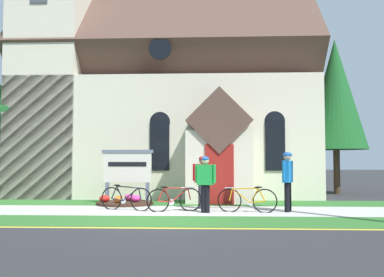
# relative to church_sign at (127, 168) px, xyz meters

# --- Properties ---
(ground) EXTENTS (140.00, 140.00, 0.00)m
(ground) POSITION_rel_church_sign_xyz_m (1.34, -0.17, -1.26)
(ground) COLOR #2B2B2D
(sidewalk_slab) EXTENTS (32.00, 2.64, 0.01)m
(sidewalk_slab) POSITION_rel_church_sign_xyz_m (0.98, -2.13, -1.25)
(sidewalk_slab) COLOR #B7B5AD
(sidewalk_slab) RESTS_ON ground
(grass_verge) EXTENTS (32.00, 2.01, 0.01)m
(grass_verge) POSITION_rel_church_sign_xyz_m (0.98, -4.46, -1.25)
(grass_verge) COLOR #2D6628
(grass_verge) RESTS_ON ground
(church_lawn) EXTENTS (24.00, 2.27, 0.01)m
(church_lawn) POSITION_rel_church_sign_xyz_m (0.98, 0.32, -1.25)
(church_lawn) COLOR #2D6628
(church_lawn) RESTS_ON ground
(curb_paint_stripe) EXTENTS (28.00, 0.16, 0.01)m
(curb_paint_stripe) POSITION_rel_church_sign_xyz_m (0.98, -5.61, -1.25)
(curb_paint_stripe) COLOR yellow
(curb_paint_stripe) RESTS_ON ground
(church_building) EXTENTS (13.27, 12.48, 12.23)m
(church_building) POSITION_rel_church_sign_xyz_m (0.67, 6.48, 3.40)
(church_building) COLOR beige
(church_building) RESTS_ON ground
(church_sign) EXTENTS (1.85, 0.19, 1.92)m
(church_sign) POSITION_rel_church_sign_xyz_m (0.00, 0.00, 0.00)
(church_sign) COLOR slate
(church_sign) RESTS_ON ground
(flower_bed) EXTENTS (1.96, 1.96, 0.34)m
(flower_bed) POSITION_rel_church_sign_xyz_m (-0.02, -0.38, -1.17)
(flower_bed) COLOR #382319
(flower_bed) RESTS_ON ground
(bicycle_green) EXTENTS (1.67, 0.58, 0.81)m
(bicycle_green) POSITION_rel_church_sign_xyz_m (0.38, -2.11, -0.88)
(bicycle_green) COLOR black
(bicycle_green) RESTS_ON ground
(bicycle_black) EXTENTS (1.74, 0.30, 0.79)m
(bicycle_black) POSITION_rel_church_sign_xyz_m (4.05, -2.49, -0.89)
(bicycle_black) COLOR black
(bicycle_black) RESTS_ON ground
(bicycle_yellow) EXTENTS (1.61, 0.69, 0.78)m
(bicycle_yellow) POSITION_rel_church_sign_xyz_m (1.89, -2.36, -0.89)
(bicycle_yellow) COLOR black
(bicycle_yellow) RESTS_ON ground
(cyclist_in_blue_jersey) EXTENTS (0.61, 0.35, 1.65)m
(cyclist_in_blue_jersey) POSITION_rel_church_sign_xyz_m (2.82, -2.69, -0.30)
(cyclist_in_blue_jersey) COLOR black
(cyclist_in_blue_jersey) RESTS_ON ground
(cyclist_in_yellow_jersey) EXTENTS (0.40, 0.68, 1.77)m
(cyclist_in_yellow_jersey) POSITION_rel_church_sign_xyz_m (5.27, -2.33, -0.20)
(cyclist_in_yellow_jersey) COLOR black
(cyclist_in_yellow_jersey) RESTS_ON ground
(cyclist_in_white_jersey) EXTENTS (0.62, 0.35, 1.66)m
(cyclist_in_white_jersey) POSITION_rel_church_sign_xyz_m (2.71, -1.64, -0.29)
(cyclist_in_white_jersey) COLOR #2D2D33
(cyclist_in_white_jersey) RESTS_ON ground
(roadside_conifer) EXTENTS (2.87, 2.87, 7.28)m
(roadside_conifer) POSITION_rel_church_sign_xyz_m (8.82, 5.11, 3.40)
(roadside_conifer) COLOR #3D2D1E
(roadside_conifer) RESTS_ON ground
(yard_deciduous_tree) EXTENTS (4.42, 4.42, 5.06)m
(yard_deciduous_tree) POSITION_rel_church_sign_xyz_m (-5.29, 3.65, 2.35)
(yard_deciduous_tree) COLOR #3D2D1E
(yard_deciduous_tree) RESTS_ON ground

